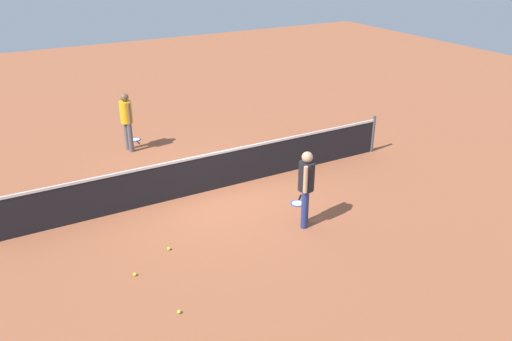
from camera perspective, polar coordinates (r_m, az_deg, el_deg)
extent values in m
plane|color=#9E5638|center=(12.56, -4.75, -2.13)|extent=(40.00, 40.00, 0.00)
cylinder|color=#4C4C51|center=(14.92, 12.91, 4.00)|extent=(0.09, 0.09, 1.07)
cube|color=black|center=(12.36, -4.82, -0.24)|extent=(10.00, 0.02, 0.91)
cube|color=white|center=(12.17, -4.90, 1.83)|extent=(10.00, 0.04, 0.06)
cylinder|color=navy|center=(10.98, 5.54, -3.85)|extent=(0.20, 0.20, 0.85)
cylinder|color=navy|center=(10.79, 5.43, -4.40)|extent=(0.20, 0.20, 0.85)
cylinder|color=black|center=(10.55, 5.65, -0.63)|extent=(0.48, 0.48, 0.62)
cylinder|color=tan|center=(10.74, 5.76, -0.05)|extent=(0.13, 0.13, 0.58)
cylinder|color=tan|center=(10.35, 5.54, -1.03)|extent=(0.13, 0.13, 0.58)
sphere|color=tan|center=(10.38, 5.75, 1.50)|extent=(0.32, 0.32, 0.23)
cylinder|color=#595960|center=(15.20, -14.19, 3.81)|extent=(0.16, 0.16, 0.85)
cylinder|color=#595960|center=(15.01, -13.83, 3.59)|extent=(0.16, 0.16, 0.85)
cylinder|color=yellow|center=(14.87, -14.30, 6.34)|extent=(0.39, 0.39, 0.62)
cylinder|color=brown|center=(15.05, -14.66, 6.61)|extent=(0.10, 0.10, 0.58)
cylinder|color=brown|center=(14.67, -13.95, 6.22)|extent=(0.10, 0.10, 0.58)
sphere|color=brown|center=(14.74, -14.47, 7.91)|extent=(0.26, 0.26, 0.23)
torus|color=blue|center=(11.90, 4.62, -3.67)|extent=(0.44, 0.44, 0.02)
cylinder|color=silver|center=(11.90, 4.62, -3.67)|extent=(0.38, 0.38, 0.00)
cylinder|color=black|center=(12.15, 4.90, -3.03)|extent=(0.22, 0.22, 0.03)
torus|color=blue|center=(16.00, -13.32, 3.39)|extent=(0.32, 0.32, 0.02)
cylinder|color=silver|center=(16.00, -13.32, 3.39)|extent=(0.27, 0.27, 0.00)
cylinder|color=black|center=(15.75, -13.02, 3.08)|extent=(0.03, 0.28, 0.03)
sphere|color=#C6E033|center=(9.77, -13.36, -11.21)|extent=(0.07, 0.07, 0.07)
sphere|color=#C6E033|center=(10.35, -9.69, -8.58)|extent=(0.07, 0.07, 0.07)
sphere|color=#C6E033|center=(8.80, -8.58, -15.32)|extent=(0.07, 0.07, 0.07)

